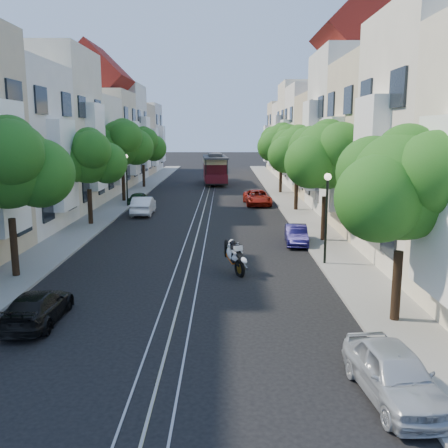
{
  "coord_description": "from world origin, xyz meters",
  "views": [
    {
      "loc": [
        1.67,
        -18.4,
        6.16
      ],
      "look_at": [
        1.63,
        6.27,
        1.53
      ],
      "focal_mm": 40.0,
      "sensor_mm": 36.0,
      "label": 1
    }
  ],
  "objects_px": {
    "tree_e_b": "(327,157)",
    "tree_e_c": "(298,151)",
    "tree_e_a": "(405,189)",
    "sportbike_rider": "(234,255)",
    "tree_w_b": "(89,158)",
    "tree_w_c": "(123,143)",
    "parked_car_e_mid": "(296,235)",
    "parked_car_e_far": "(257,198)",
    "tree_e_d": "(282,144)",
    "lamp_east": "(327,205)",
    "parked_car_w_far": "(139,198)",
    "lamp_west": "(127,172)",
    "parked_car_w_mid": "(143,206)",
    "tree_w_d": "(143,145)",
    "parked_car_w_near": "(38,307)",
    "parked_car_e_near": "(394,373)",
    "cable_car": "(215,167)",
    "tree_w_a": "(9,166)"
  },
  "relations": [
    {
      "from": "tree_w_d",
      "to": "sportbike_rider",
      "type": "xyz_separation_m",
      "value": [
        9.2,
        -33.19,
        -3.78
      ]
    },
    {
      "from": "parked_car_e_near",
      "to": "parked_car_w_near",
      "type": "height_order",
      "value": "parked_car_e_near"
    },
    {
      "from": "lamp_west",
      "to": "parked_car_e_near",
      "type": "xyz_separation_m",
      "value": [
        11.9,
        -29.68,
        -2.22
      ]
    },
    {
      "from": "tree_w_c",
      "to": "parked_car_e_mid",
      "type": "xyz_separation_m",
      "value": [
        12.73,
        -16.59,
        -4.53
      ]
    },
    {
      "from": "lamp_east",
      "to": "parked_car_w_far",
      "type": "xyz_separation_m",
      "value": [
        -11.86,
        19.32,
        -2.31
      ]
    },
    {
      "from": "tree_w_c",
      "to": "parked_car_e_far",
      "type": "distance_m",
      "value": 12.49
    },
    {
      "from": "sportbike_rider",
      "to": "cable_car",
      "type": "xyz_separation_m",
      "value": [
        -1.57,
        37.16,
        1.12
      ]
    },
    {
      "from": "tree_e_d",
      "to": "parked_car_e_mid",
      "type": "bearing_deg",
      "value": -94.23
    },
    {
      "from": "tree_e_b",
      "to": "tree_w_b",
      "type": "bearing_deg",
      "value": 160.85
    },
    {
      "from": "tree_e_d",
      "to": "parked_car_w_near",
      "type": "height_order",
      "value": "tree_e_d"
    },
    {
      "from": "lamp_east",
      "to": "cable_car",
      "type": "bearing_deg",
      "value": 99.16
    },
    {
      "from": "tree_w_d",
      "to": "parked_car_w_mid",
      "type": "bearing_deg",
      "value": -81.2
    },
    {
      "from": "tree_w_b",
      "to": "parked_car_e_mid",
      "type": "height_order",
      "value": "tree_w_b"
    },
    {
      "from": "tree_e_c",
      "to": "tree_e_d",
      "type": "height_order",
      "value": "tree_e_d"
    },
    {
      "from": "lamp_east",
      "to": "tree_e_d",
      "type": "bearing_deg",
      "value": 87.96
    },
    {
      "from": "tree_e_b",
      "to": "parked_car_w_near",
      "type": "relative_size",
      "value": 1.81
    },
    {
      "from": "parked_car_e_near",
      "to": "lamp_east",
      "type": "bearing_deg",
      "value": 80.57
    },
    {
      "from": "tree_e_c",
      "to": "parked_car_e_far",
      "type": "xyz_separation_m",
      "value": [
        -2.86,
        3.23,
        -3.98
      ]
    },
    {
      "from": "lamp_west",
      "to": "tree_e_d",
      "type": "bearing_deg",
      "value": 33.5
    },
    {
      "from": "tree_w_a",
      "to": "tree_e_c",
      "type": "bearing_deg",
      "value": 51.34
    },
    {
      "from": "parked_car_w_far",
      "to": "tree_e_a",
      "type": "bearing_deg",
      "value": 123.75
    },
    {
      "from": "tree_w_b",
      "to": "tree_e_d",
      "type": "bearing_deg",
      "value": 49.73
    },
    {
      "from": "tree_e_d",
      "to": "tree_w_c",
      "type": "xyz_separation_m",
      "value": [
        -14.4,
        -6.0,
        0.2
      ]
    },
    {
      "from": "tree_w_a",
      "to": "parked_car_w_far",
      "type": "relative_size",
      "value": 2.11
    },
    {
      "from": "tree_e_d",
      "to": "parked_car_e_mid",
      "type": "relative_size",
      "value": 2.11
    },
    {
      "from": "tree_w_b",
      "to": "sportbike_rider",
      "type": "relative_size",
      "value": 3.0
    },
    {
      "from": "lamp_east",
      "to": "tree_e_c",
      "type": "bearing_deg",
      "value": 86.56
    },
    {
      "from": "tree_e_d",
      "to": "tree_w_b",
      "type": "xyz_separation_m",
      "value": [
        -14.4,
        -17.0,
        -0.47
      ]
    },
    {
      "from": "tree_w_b",
      "to": "tree_e_c",
      "type": "bearing_deg",
      "value": 22.62
    },
    {
      "from": "lamp_west",
      "to": "parked_car_w_mid",
      "type": "height_order",
      "value": "lamp_west"
    },
    {
      "from": "tree_e_a",
      "to": "sportbike_rider",
      "type": "relative_size",
      "value": 3.0
    },
    {
      "from": "tree_w_c",
      "to": "parked_car_w_far",
      "type": "relative_size",
      "value": 2.24
    },
    {
      "from": "cable_car",
      "to": "parked_car_w_far",
      "type": "bearing_deg",
      "value": -113.86
    },
    {
      "from": "parked_car_w_near",
      "to": "tree_e_b",
      "type": "bearing_deg",
      "value": -134.47
    },
    {
      "from": "parked_car_e_far",
      "to": "tree_e_a",
      "type": "bearing_deg",
      "value": -87.61
    },
    {
      "from": "parked_car_w_near",
      "to": "tree_w_a",
      "type": "bearing_deg",
      "value": -61.69
    },
    {
      "from": "sportbike_rider",
      "to": "tree_w_c",
      "type": "bearing_deg",
      "value": 88.01
    },
    {
      "from": "tree_e_b",
      "to": "lamp_west",
      "type": "distance_m",
      "value": 18.9
    },
    {
      "from": "tree_e_d",
      "to": "tree_w_b",
      "type": "bearing_deg",
      "value": -130.27
    },
    {
      "from": "parked_car_e_mid",
      "to": "parked_car_w_mid",
      "type": "height_order",
      "value": "parked_car_w_mid"
    },
    {
      "from": "parked_car_e_far",
      "to": "cable_car",
      "type": "bearing_deg",
      "value": 99.27
    },
    {
      "from": "parked_car_w_mid",
      "to": "parked_car_e_near",
      "type": "bearing_deg",
      "value": 109.76
    },
    {
      "from": "tree_e_a",
      "to": "tree_w_c",
      "type": "xyz_separation_m",
      "value": [
        -14.4,
        28.0,
        0.67
      ]
    },
    {
      "from": "parked_car_e_near",
      "to": "parked_car_e_far",
      "type": "bearing_deg",
      "value": 86.23
    },
    {
      "from": "tree_w_d",
      "to": "cable_car",
      "type": "relative_size",
      "value": 0.75
    },
    {
      "from": "parked_car_w_mid",
      "to": "tree_w_d",
      "type": "bearing_deg",
      "value": -82.51
    },
    {
      "from": "tree_e_b",
      "to": "tree_e_c",
      "type": "xyz_separation_m",
      "value": [
        -0.0,
        11.0,
        -0.13
      ]
    },
    {
      "from": "tree_e_a",
      "to": "parked_car_e_near",
      "type": "height_order",
      "value": "tree_e_a"
    },
    {
      "from": "tree_e_c",
      "to": "sportbike_rider",
      "type": "relative_size",
      "value": 3.12
    },
    {
      "from": "lamp_east",
      "to": "parked_car_e_mid",
      "type": "xyz_separation_m",
      "value": [
        -0.71,
        4.38,
        -2.31
      ]
    }
  ]
}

